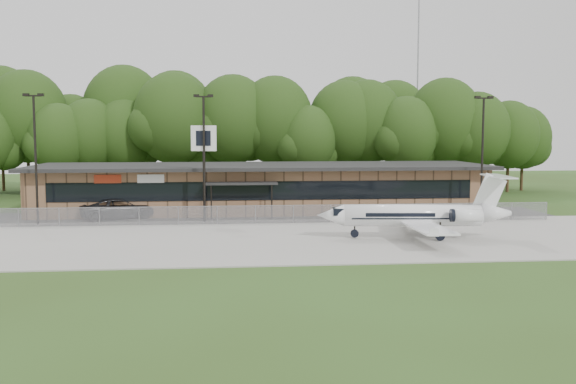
{
  "coord_description": "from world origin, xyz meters",
  "views": [
    {
      "loc": [
        -3.44,
        -35.01,
        7.28
      ],
      "look_at": [
        1.27,
        12.0,
        2.84
      ],
      "focal_mm": 40.0,
      "sensor_mm": 36.0,
      "label": 1
    }
  ],
  "objects": [
    {
      "name": "pole_sign",
      "position": [
        -5.03,
        16.8,
        5.95
      ],
      "size": [
        2.04,
        0.64,
        7.78
      ],
      "rotation": [
        0.0,
        0.0,
        -0.21
      ],
      "color": "black",
      "rests_on": "ground"
    },
    {
      "name": "light_pole_left",
      "position": [
        -18.0,
        16.5,
        5.98
      ],
      "size": [
        1.55,
        0.3,
        10.23
      ],
      "color": "black",
      "rests_on": "ground"
    },
    {
      "name": "suv",
      "position": [
        -12.17,
        19.39,
        0.88
      ],
      "size": [
        6.98,
        5.0,
        1.76
      ],
      "primitive_type": "imported",
      "rotation": [
        0.0,
        0.0,
        1.93
      ],
      "color": "#313134",
      "rests_on": "ground"
    },
    {
      "name": "parking_lot",
      "position": [
        0.0,
        19.5,
        0.03
      ],
      "size": [
        50.0,
        9.0,
        0.06
      ],
      "primitive_type": "cube",
      "color": "#383835",
      "rests_on": "ground"
    },
    {
      "name": "business_jet",
      "position": [
        9.71,
        6.91,
        1.59
      ],
      "size": [
        13.25,
        11.83,
        4.45
      ],
      "rotation": [
        0.0,
        0.0,
        -0.1
      ],
      "color": "white",
      "rests_on": "ground"
    },
    {
      "name": "apron",
      "position": [
        0.0,
        8.0,
        0.04
      ],
      "size": [
        64.0,
        18.0,
        0.08
      ],
      "primitive_type": "cube",
      "color": "#9E9B93",
      "rests_on": "ground"
    },
    {
      "name": "terminal",
      "position": [
        -0.0,
        23.94,
        2.18
      ],
      "size": [
        41.0,
        11.65,
        4.3
      ],
      "color": "brown",
      "rests_on": "ground"
    },
    {
      "name": "fence",
      "position": [
        0.0,
        15.0,
        0.78
      ],
      "size": [
        46.0,
        0.04,
        1.52
      ],
      "color": "gray",
      "rests_on": "ground"
    },
    {
      "name": "treeline",
      "position": [
        0.0,
        42.0,
        7.5
      ],
      "size": [
        72.0,
        12.0,
        15.0
      ],
      "primitive_type": null,
      "color": "#1F3D13",
      "rests_on": "ground"
    },
    {
      "name": "light_pole_right",
      "position": [
        18.0,
        16.5,
        5.98
      ],
      "size": [
        1.55,
        0.3,
        10.23
      ],
      "color": "black",
      "rests_on": "ground"
    },
    {
      "name": "ground",
      "position": [
        0.0,
        0.0,
        0.0
      ],
      "size": [
        160.0,
        160.0,
        0.0
      ],
      "primitive_type": "plane",
      "color": "#304318",
      "rests_on": "ground"
    },
    {
      "name": "light_pole_mid",
      "position": [
        -5.0,
        16.5,
        5.98
      ],
      "size": [
        1.55,
        0.3,
        10.23
      ],
      "color": "black",
      "rests_on": "ground"
    },
    {
      "name": "radio_mast",
      "position": [
        22.0,
        48.0,
        12.5
      ],
      "size": [
        0.2,
        0.2,
        25.0
      ],
      "primitive_type": "cylinder",
      "color": "gray",
      "rests_on": "ground"
    }
  ]
}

